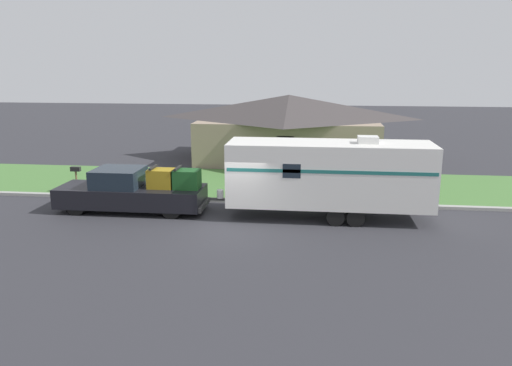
% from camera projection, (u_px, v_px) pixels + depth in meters
% --- Properties ---
extents(ground_plane, '(120.00, 120.00, 0.00)m').
position_uv_depth(ground_plane, '(232.00, 228.00, 19.47)').
color(ground_plane, '#2D2D33').
extents(curb_strip, '(80.00, 0.30, 0.14)m').
position_uv_depth(curb_strip, '(245.00, 201.00, 23.07)').
color(curb_strip, '#999993').
rests_on(curb_strip, ground_plane).
extents(lawn_strip, '(80.00, 7.00, 0.03)m').
position_uv_depth(lawn_strip, '(255.00, 184.00, 26.61)').
color(lawn_strip, '#477538').
rests_on(lawn_strip, ground_plane).
extents(house_across_street, '(12.32, 8.28, 4.28)m').
position_uv_depth(house_across_street, '(289.00, 126.00, 33.11)').
color(house_across_street, gray).
rests_on(house_across_street, ground_plane).
extents(pickup_truck, '(6.42, 2.07, 2.01)m').
position_uv_depth(pickup_truck, '(133.00, 191.00, 21.57)').
color(pickup_truck, black).
rests_on(pickup_truck, ground_plane).
extents(travel_trailer, '(9.19, 2.40, 3.44)m').
position_uv_depth(travel_trailer, '(329.00, 174.00, 20.39)').
color(travel_trailer, black).
rests_on(travel_trailer, ground_plane).
extents(mailbox, '(0.48, 0.20, 1.34)m').
position_uv_depth(mailbox, '(76.00, 173.00, 24.47)').
color(mailbox, brown).
rests_on(mailbox, ground_plane).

